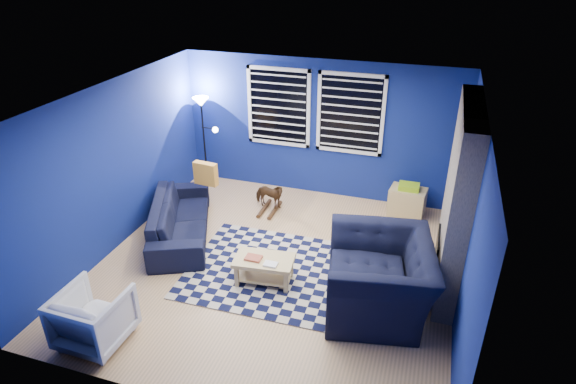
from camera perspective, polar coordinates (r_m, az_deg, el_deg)
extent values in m
plane|color=tan|center=(7.12, -1.64, -8.79)|extent=(5.00, 5.00, 0.00)
plane|color=white|center=(6.00, -1.96, 10.87)|extent=(5.00, 5.00, 0.00)
plane|color=navy|center=(8.67, 3.72, 7.40)|extent=(5.00, 0.00, 5.00)
plane|color=navy|center=(7.60, -19.90, 2.80)|extent=(0.00, 5.00, 5.00)
plane|color=navy|center=(6.19, 20.64, -3.03)|extent=(0.00, 5.00, 5.00)
cube|color=gray|center=(6.63, 19.47, -0.78)|extent=(0.26, 2.00, 2.50)
cube|color=black|center=(7.07, 17.21, -7.07)|extent=(0.04, 0.70, 0.60)
cube|color=gray|center=(7.23, 15.84, -8.96)|extent=(0.50, 1.20, 0.08)
cube|color=black|center=(8.74, -1.09, 10.04)|extent=(1.05, 0.02, 1.30)
cube|color=white|center=(8.55, -1.15, 14.38)|extent=(1.17, 0.05, 0.06)
cube|color=white|center=(8.95, -1.07, 5.87)|extent=(1.17, 0.05, 0.06)
cube|color=black|center=(8.43, 7.43, 9.16)|extent=(1.05, 0.02, 1.30)
cube|color=white|center=(8.23, 7.70, 13.64)|extent=(1.17, 0.05, 0.06)
cube|color=white|center=(8.65, 7.14, 4.87)|extent=(1.17, 0.05, 0.06)
cube|color=black|center=(7.94, 20.26, 4.98)|extent=(0.06, 1.00, 0.58)
cube|color=black|center=(7.94, 20.01, 5.01)|extent=(0.01, 0.92, 0.50)
cube|color=black|center=(7.01, -1.40, -9.36)|extent=(2.54, 2.04, 0.02)
imported|color=black|center=(7.85, -12.65, -3.08)|extent=(2.27, 1.62, 0.62)
imported|color=black|center=(6.24, 10.77, -9.89)|extent=(1.67, 1.53, 0.95)
imported|color=gray|center=(6.19, -22.02, -13.57)|extent=(0.76, 0.78, 0.70)
imported|color=#4C2C18|center=(8.36, -2.26, -0.42)|extent=(0.31, 0.59, 0.48)
cube|color=tan|center=(6.63, -2.87, -8.10)|extent=(0.85, 0.55, 0.05)
cube|color=tan|center=(6.78, -2.82, -9.83)|extent=(0.78, 0.47, 0.03)
cube|color=#99402B|center=(6.61, -4.12, -7.80)|extent=(0.24, 0.18, 0.03)
cube|color=silver|center=(6.48, -2.08, -8.55)|extent=(0.19, 0.15, 0.03)
cube|color=tan|center=(6.72, -6.14, -9.71)|extent=(0.06, 0.06, 0.32)
cube|color=tan|center=(6.51, -0.51, -10.86)|extent=(0.06, 0.06, 0.32)
cube|color=tan|center=(6.98, -4.97, -8.03)|extent=(0.06, 0.06, 0.32)
cube|color=tan|center=(6.79, 0.44, -9.07)|extent=(0.06, 0.06, 0.32)
cube|color=tan|center=(8.52, 13.92, -1.16)|extent=(0.64, 0.47, 0.50)
cube|color=black|center=(8.52, 13.92, -1.16)|extent=(0.56, 0.42, 0.40)
cube|color=#8EC116|center=(8.38, 14.14, 0.61)|extent=(0.37, 0.30, 0.09)
cylinder|color=black|center=(9.60, -9.49, 1.11)|extent=(0.22, 0.22, 0.03)
cylinder|color=black|center=(9.28, -9.87, 5.55)|extent=(0.03, 0.03, 1.61)
cone|color=white|center=(9.01, -10.30, 10.46)|extent=(0.29, 0.29, 0.16)
sphere|color=white|center=(9.00, -8.62, 7.30)|extent=(0.11, 0.11, 0.11)
cube|color=#C9872F|center=(8.08, -9.73, 2.16)|extent=(0.42, 0.17, 0.39)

